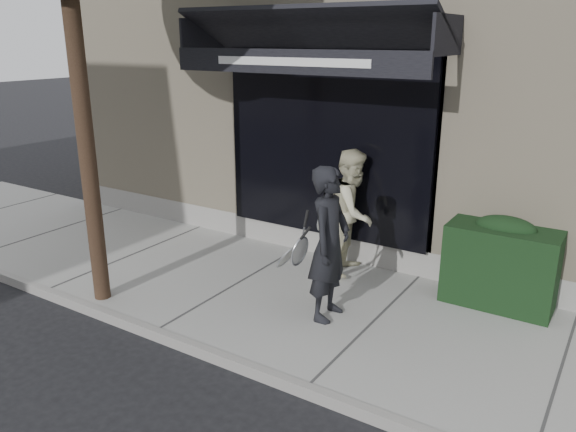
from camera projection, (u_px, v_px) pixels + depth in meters
The scene contains 7 objects.
ground at pixel (374, 329), 6.64m from camera, with size 80.00×80.00×0.00m, color black.
sidewalk at pixel (374, 325), 6.62m from camera, with size 20.00×3.00×0.12m, color #989893.
curb at pixel (307, 391), 5.37m from camera, with size 20.00×0.10×0.14m, color gray.
building_facade at pixel (498, 71), 9.79m from camera, with size 14.30×8.04×5.64m.
hedge at pixel (501, 263), 6.88m from camera, with size 1.30×0.70×1.14m.
pedestrian_front at pixel (329, 244), 6.44m from camera, with size 0.75×0.78×1.83m.
pedestrian_back at pixel (352, 212), 7.75m from camera, with size 0.75×0.90×1.75m.
Camera 1 is at (2.32, -5.53, 3.30)m, focal length 35.00 mm.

